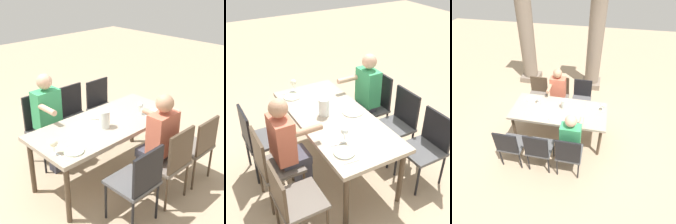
% 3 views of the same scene
% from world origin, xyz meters
% --- Properties ---
extents(ground_plane, '(16.00, 16.00, 0.00)m').
position_xyz_m(ground_plane, '(0.00, 0.00, 0.00)').
color(ground_plane, tan).
extents(dining_table, '(1.89, 0.84, 0.75)m').
position_xyz_m(dining_table, '(0.00, 0.00, 0.68)').
color(dining_table, tan).
rests_on(dining_table, ground).
extents(chair_west_north, '(0.44, 0.44, 0.87)m').
position_xyz_m(chair_west_north, '(-0.71, 0.84, 0.51)').
color(chair_west_north, '#6A6158').
rests_on(chair_west_north, ground).
extents(chair_west_south, '(0.44, 0.44, 0.89)m').
position_xyz_m(chair_west_south, '(-0.71, -0.84, 0.51)').
color(chair_west_south, '#4F4F50').
rests_on(chair_west_south, ground).
extents(chair_mid_north, '(0.44, 0.44, 0.93)m').
position_xyz_m(chair_mid_north, '(-0.18, 0.84, 0.54)').
color(chair_mid_north, '#6A6158').
rests_on(chair_mid_north, ground).
extents(chair_mid_south, '(0.44, 0.44, 0.93)m').
position_xyz_m(chair_mid_south, '(-0.18, -0.84, 0.53)').
color(chair_mid_south, '#4F4F50').
rests_on(chair_mid_south, ground).
extents(chair_east_north, '(0.44, 0.44, 0.91)m').
position_xyz_m(chair_east_north, '(0.36, 0.84, 0.53)').
color(chair_east_north, '#4F4F50').
rests_on(chair_east_north, ground).
extents(chair_east_south, '(0.44, 0.44, 0.95)m').
position_xyz_m(chair_east_south, '(0.36, -0.85, 0.54)').
color(chair_east_south, '#4F4F50').
rests_on(chair_east_south, ground).
extents(diner_woman_green, '(0.35, 0.49, 1.27)m').
position_xyz_m(diner_woman_green, '(-0.18, 0.64, 0.68)').
color(diner_woman_green, '#3F3F4C').
rests_on(diner_woman_green, ground).
extents(diner_man_white, '(0.35, 0.49, 1.28)m').
position_xyz_m(diner_man_white, '(0.36, -0.66, 0.68)').
color(diner_man_white, '#3F3F4C').
rests_on(diner_man_white, ground).
extents(plate_0, '(0.22, 0.22, 0.02)m').
position_xyz_m(plate_0, '(-0.64, 0.23, 0.76)').
color(plate_0, white).
rests_on(plate_0, dining_table).
extents(wine_glass_0, '(0.08, 0.08, 0.17)m').
position_xyz_m(wine_glass_0, '(-0.47, 0.13, 0.87)').
color(wine_glass_0, white).
rests_on(wine_glass_0, dining_table).
extents(fork_0, '(0.03, 0.17, 0.01)m').
position_xyz_m(fork_0, '(-0.79, 0.23, 0.76)').
color(fork_0, silver).
rests_on(fork_0, dining_table).
extents(spoon_0, '(0.03, 0.17, 0.01)m').
position_xyz_m(spoon_0, '(-0.49, 0.23, 0.76)').
color(spoon_0, silver).
rests_on(spoon_0, dining_table).
extents(plate_1, '(0.26, 0.26, 0.02)m').
position_xyz_m(plate_1, '(-0.02, -0.25, 0.76)').
color(plate_1, white).
rests_on(plate_1, dining_table).
extents(fork_1, '(0.03, 0.17, 0.01)m').
position_xyz_m(fork_1, '(-0.17, -0.25, 0.76)').
color(fork_1, silver).
rests_on(fork_1, dining_table).
extents(spoon_1, '(0.03, 0.17, 0.01)m').
position_xyz_m(spoon_1, '(0.13, -0.25, 0.76)').
color(spoon_1, silver).
rests_on(spoon_1, dining_table).
extents(plate_2, '(0.22, 0.22, 0.02)m').
position_xyz_m(plate_2, '(0.69, 0.25, 0.76)').
color(plate_2, white).
rests_on(plate_2, dining_table).
extents(wine_glass_2, '(0.08, 0.08, 0.17)m').
position_xyz_m(wine_glass_2, '(0.86, 0.15, 0.88)').
color(wine_glass_2, white).
rests_on(wine_glass_2, dining_table).
extents(fork_2, '(0.03, 0.17, 0.01)m').
position_xyz_m(fork_2, '(0.54, 0.25, 0.76)').
color(fork_2, silver).
rests_on(fork_2, dining_table).
extents(spoon_2, '(0.03, 0.17, 0.01)m').
position_xyz_m(spoon_2, '(0.84, 0.25, 0.76)').
color(spoon_2, silver).
rests_on(spoon_2, dining_table).
extents(water_pitcher, '(0.13, 0.13, 0.21)m').
position_xyz_m(water_pitcher, '(0.10, 0.08, 0.85)').
color(water_pitcher, white).
rests_on(water_pitcher, dining_table).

